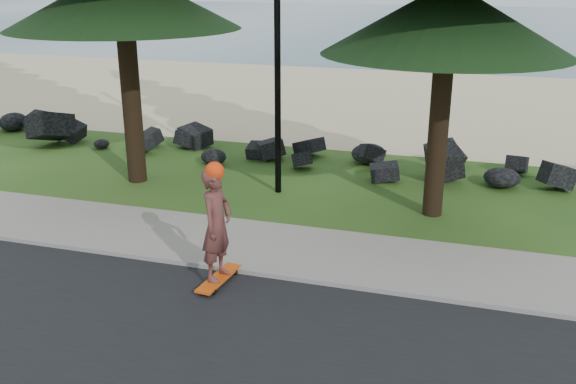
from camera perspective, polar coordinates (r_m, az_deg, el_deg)
name	(u,v)px	position (r m, az deg, el deg)	size (l,w,h in m)	color
ground	(226,247)	(11.93, -5.57, -4.86)	(160.00, 160.00, 0.00)	#264C17
kerb	(206,265)	(11.16, -7.33, -6.43)	(160.00, 0.20, 0.10)	gray
sidewalk	(230,241)	(12.08, -5.22, -4.32)	(160.00, 2.00, 0.08)	gray
beach_sand	(367,99)	(25.36, 6.99, 8.19)	(160.00, 15.00, 0.01)	beige
ocean	(439,23)	(61.36, 13.28, 14.38)	(160.00, 58.00, 0.01)	#3D6375
seawall_boulders	(306,163)	(16.91, 1.60, 2.62)	(60.00, 2.40, 1.10)	black
lamp_post	(277,5)	(13.91, -0.97, 16.32)	(0.25, 0.14, 8.14)	black
skateboarder	(217,225)	(10.18, -6.36, -2.96)	(0.51, 1.13, 2.06)	#E14E0D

